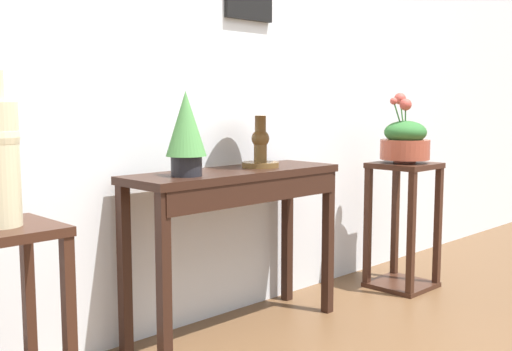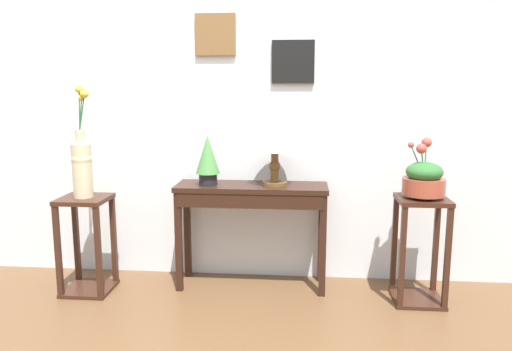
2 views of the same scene
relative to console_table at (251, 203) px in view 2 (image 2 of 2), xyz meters
name	(u,v)px [view 2 (image 2 of 2)]	position (x,y,z in m)	size (l,w,h in m)	color
back_wall_with_art	(242,93)	(-0.10, 0.28, 0.77)	(9.00, 0.13, 2.80)	silver
console_table	(251,203)	(0.00, 0.00, 0.00)	(1.08, 0.34, 0.76)	black
table_lamp	(275,136)	(0.16, 0.02, 0.48)	(0.32, 0.32, 0.50)	brown
potted_plant_on_console	(208,158)	(-0.31, -0.02, 0.32)	(0.17, 0.17, 0.35)	black
pedestal_stand_left	(87,245)	(-1.15, -0.18, -0.29)	(0.33, 0.33, 0.69)	#381E14
flower_vase_tall_left	(82,163)	(-1.15, -0.18, 0.30)	(0.14, 0.14, 0.77)	beige
pedestal_stand_right	(420,250)	(1.15, -0.14, -0.27)	(0.33, 0.33, 0.73)	#381E14
planter_bowl_wide_right	(424,179)	(1.15, -0.14, 0.22)	(0.28, 0.28, 0.39)	#9E4733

